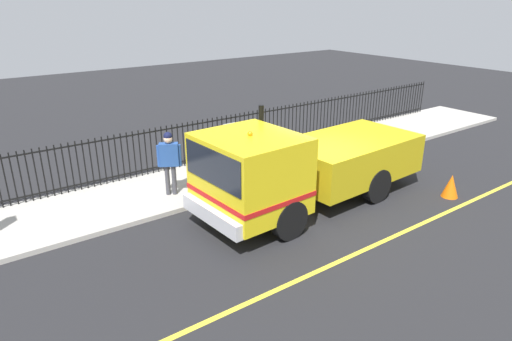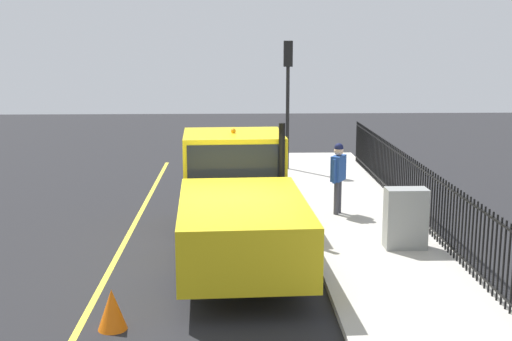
% 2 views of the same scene
% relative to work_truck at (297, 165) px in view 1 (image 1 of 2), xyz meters
% --- Properties ---
extents(ground_plane, '(55.29, 55.29, 0.00)m').
position_rel_work_truck_xyz_m(ground_plane, '(-0.07, -1.01, -1.26)').
color(ground_plane, '#232326').
rests_on(ground_plane, ground).
extents(sidewalk_slab, '(2.92, 25.13, 0.13)m').
position_rel_work_truck_xyz_m(sidewalk_slab, '(3.06, -1.01, -1.19)').
color(sidewalk_slab, '#B7B2A8').
rests_on(sidewalk_slab, ground).
extents(lane_marking, '(0.12, 22.62, 0.01)m').
position_rel_work_truck_xyz_m(lane_marking, '(-2.53, -1.01, -1.25)').
color(lane_marking, yellow).
rests_on(lane_marking, ground).
extents(work_truck, '(2.63, 6.89, 2.69)m').
position_rel_work_truck_xyz_m(work_truck, '(0.00, 0.00, 0.00)').
color(work_truck, yellow).
rests_on(work_truck, ground).
extents(worker_standing, '(0.45, 0.58, 1.81)m').
position_rel_work_truck_xyz_m(worker_standing, '(2.56, 2.38, -0.02)').
color(worker_standing, '#264C99').
rests_on(worker_standing, sidewalk_slab).
extents(iron_fence, '(0.04, 21.40, 1.46)m').
position_rel_work_truck_xyz_m(iron_fence, '(4.38, -1.01, -0.39)').
color(iron_fence, black).
rests_on(iron_fence, sidewalk_slab).
extents(utility_cabinet, '(0.87, 0.47, 1.29)m').
position_rel_work_truck_xyz_m(utility_cabinet, '(3.55, -0.48, -0.48)').
color(utility_cabinet, gray).
rests_on(utility_cabinet, sidewalk_slab).
extents(traffic_cone, '(0.46, 0.46, 0.66)m').
position_rel_work_truck_xyz_m(traffic_cone, '(-1.99, -4.04, -0.93)').
color(traffic_cone, orange).
rests_on(traffic_cone, ground).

